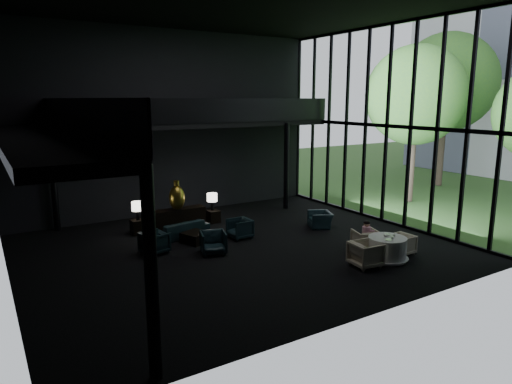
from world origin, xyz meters
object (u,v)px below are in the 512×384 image
coffee_table (196,237)px  window_armchair (320,218)px  child (367,230)px  bronze_urn (177,197)px  lounge_armchair_south (213,241)px  sofa (180,226)px  lounge_armchair_west (155,241)px  dining_chair_west (366,251)px  console (176,218)px  dining_table (387,250)px  lounge_armchair_east (240,227)px  dining_chair_north (366,239)px  side_table_left (138,227)px  dining_chair_east (401,244)px  table_lamp_right (212,198)px  side_table_right (213,216)px  table_lamp_left (137,207)px

coffee_table → window_armchair: bearing=-9.0°
window_armchair → child: child is taller
bronze_urn → lounge_armchair_south: (-0.15, -3.50, -0.81)m
sofa → lounge_armchair_west: bearing=31.9°
window_armchair → dining_chair_west: dining_chair_west is taller
console → lounge_armchair_west: 3.18m
dining_table → lounge_armchair_east: bearing=122.6°
dining_chair_north → dining_table: bearing=104.8°
side_table_left → child: bearing=-45.4°
side_table_left → dining_chair_east: 9.62m
table_lamp_right → lounge_armchair_east: bearing=-93.3°
sofa → dining_table: size_ratio=1.57×
table_lamp_right → sofa: 2.47m
console → side_table_left: (-1.60, -0.13, -0.10)m
table_lamp_right → lounge_armchair_east: table_lamp_right is taller
lounge_armchair_south → dining_table: (4.48, -3.45, -0.12)m
table_lamp_right → lounge_armchair_east: size_ratio=0.86×
side_table_left → dining_chair_west: bearing=-55.2°
bronze_urn → coffee_table: bronze_urn is taller
dining_table → coffee_table: bearing=132.5°
side_table_right → dining_chair_east: 7.72m
lounge_armchair_south → window_armchair: 5.12m
side_table_left → lounge_armchair_south: bearing=-67.8°
side_table_right → lounge_armchair_south: size_ratio=0.56×
dining_chair_east → console: bearing=-145.1°
lounge_armchair_south → dining_chair_north: 5.16m
side_table_left → dining_table: dining_table is taller
window_armchair → lounge_armchair_east: bearing=-72.7°
coffee_table → dining_chair_east: bearing=-41.9°
dining_chair_east → child: size_ratio=1.13×
side_table_left → window_armchair: size_ratio=0.64×
table_lamp_right → dining_chair_north: 6.72m
console → side_table_left: console is taller
window_armchair → dining_chair_north: 3.13m
dining_table → dining_chair_north: dining_chair_north is taller
child → lounge_armchair_east: bearing=-50.7°
lounge_armchair_east → child: 4.59m
bronze_urn → lounge_armchair_east: 2.98m
dining_chair_west → child: size_ratio=1.54×
side_table_right → window_armchair: bearing=-41.2°
dining_table → bronze_urn: bearing=121.9°
table_lamp_right → dining_chair_north: table_lamp_right is taller
bronze_urn → console: bearing=90.0°
dining_table → dining_chair_north: 1.00m
dining_chair_west → coffee_table: bearing=40.3°
side_table_right → lounge_armchair_east: 2.50m
dining_table → lounge_armchair_west: bearing=143.7°
lounge_armchair_south → dining_table: size_ratio=0.66×
dining_table → dining_chair_east: (0.82, 0.13, 0.03)m
table_lamp_left → sofa: 1.84m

